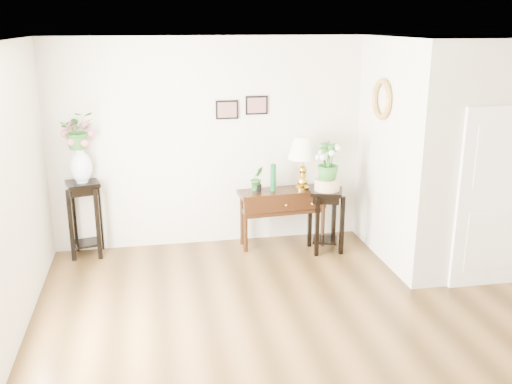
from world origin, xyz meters
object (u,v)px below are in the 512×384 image
object	(u,v)px
plant_stand_a	(86,219)
plant_stand_b	(326,220)
console_table	(282,218)
table_lamp	(303,164)

from	to	relation	value
plant_stand_a	plant_stand_b	xyz separation A→B (m)	(3.13, -0.44, -0.08)
console_table	plant_stand_b	size ratio (longest dim) A/B	1.40
plant_stand_a	plant_stand_b	world-z (taller)	plant_stand_a
table_lamp	plant_stand_b	distance (m)	0.81
console_table	plant_stand_a	xyz separation A→B (m)	(-2.60, 0.15, 0.10)
table_lamp	plant_stand_a	distance (m)	2.95
console_table	plant_stand_b	world-z (taller)	plant_stand_b
plant_stand_b	console_table	bearing A→B (deg)	151.42
table_lamp	plant_stand_b	size ratio (longest dim) A/B	0.86
console_table	plant_stand_a	bearing A→B (deg)	172.17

